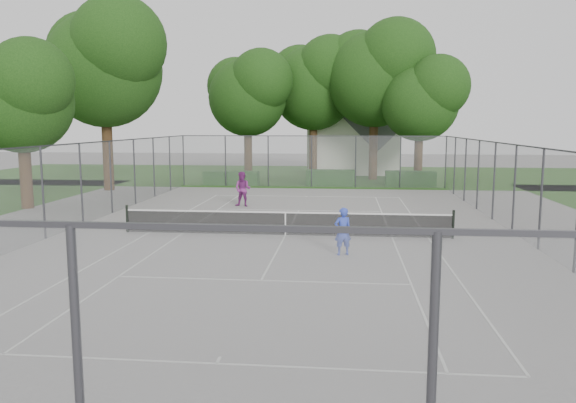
# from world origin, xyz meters

# --- Properties ---
(ground) EXTENTS (120.00, 120.00, 0.00)m
(ground) POSITION_xyz_m (0.00, 0.00, 0.00)
(ground) COLOR slate
(ground) RESTS_ON ground
(grass_far) EXTENTS (60.00, 20.00, 0.00)m
(grass_far) POSITION_xyz_m (0.00, 26.00, 0.00)
(grass_far) COLOR #224A15
(grass_far) RESTS_ON ground
(court_markings) EXTENTS (11.03, 23.83, 0.01)m
(court_markings) POSITION_xyz_m (0.00, 0.00, 0.01)
(court_markings) COLOR silver
(court_markings) RESTS_ON ground
(tennis_net) EXTENTS (12.87, 0.10, 1.10)m
(tennis_net) POSITION_xyz_m (0.00, 0.00, 0.51)
(tennis_net) COLOR black
(tennis_net) RESTS_ON ground
(perimeter_fence) EXTENTS (18.08, 34.08, 3.52)m
(perimeter_fence) POSITION_xyz_m (0.00, 0.00, 1.81)
(perimeter_fence) COLOR #38383D
(perimeter_fence) RESTS_ON ground
(tree_far_left) EXTENTS (6.92, 6.32, 9.94)m
(tree_far_left) POSITION_xyz_m (-5.19, 21.99, 6.83)
(tree_far_left) COLOR #382414
(tree_far_left) RESTS_ON ground
(tree_far_midleft) EXTENTS (7.84, 7.16, 11.27)m
(tree_far_midleft) POSITION_xyz_m (-0.24, 24.85, 7.75)
(tree_far_midleft) COLOR #382414
(tree_far_midleft) RESTS_ON ground
(tree_far_midright) EXTENTS (8.40, 7.67, 12.08)m
(tree_far_midright) POSITION_xyz_m (4.57, 22.65, 8.31)
(tree_far_midright) COLOR #382414
(tree_far_midright) RESTS_ON ground
(tree_far_right) EXTENTS (6.35, 5.80, 9.13)m
(tree_far_right) POSITION_xyz_m (7.66, 20.06, 6.27)
(tree_far_right) COLOR #382414
(tree_far_right) RESTS_ON ground
(tree_side_back) EXTENTS (8.46, 7.73, 12.17)m
(tree_side_back) POSITION_xyz_m (-13.05, 13.85, 8.36)
(tree_side_back) COLOR #382414
(tree_side_back) RESTS_ON ground
(tree_side_front) EXTENTS (5.91, 5.39, 8.49)m
(tree_side_front) POSITION_xyz_m (-13.94, 5.70, 5.83)
(tree_side_front) COLOR #382414
(tree_side_front) RESTS_ON ground
(hedge_left) EXTENTS (3.89, 1.17, 0.97)m
(hedge_left) POSITION_xyz_m (-5.76, 17.72, 0.49)
(hedge_left) COLOR #1C4917
(hedge_left) RESTS_ON ground
(hedge_mid) EXTENTS (3.48, 0.99, 1.09)m
(hedge_mid) POSITION_xyz_m (1.33, 18.16, 0.55)
(hedge_mid) COLOR #1C4917
(hedge_mid) RESTS_ON ground
(hedge_right) EXTENTS (3.43, 1.26, 1.03)m
(hedge_right) POSITION_xyz_m (6.85, 18.34, 0.51)
(hedge_right) COLOR #1C4917
(hedge_right) RESTS_ON ground
(house) EXTENTS (7.75, 6.01, 9.65)m
(house) POSITION_xyz_m (2.97, 28.56, 3.88)
(house) COLOR white
(house) RESTS_ON ground
(girl_player) EXTENTS (0.67, 0.55, 1.59)m
(girl_player) POSITION_xyz_m (2.24, -3.06, 0.80)
(girl_player) COLOR #3246BB
(girl_player) RESTS_ON ground
(woman_player) EXTENTS (1.01, 0.85, 1.83)m
(woman_player) POSITION_xyz_m (-3.05, 7.47, 0.92)
(woman_player) COLOR #812B79
(woman_player) RESTS_ON ground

